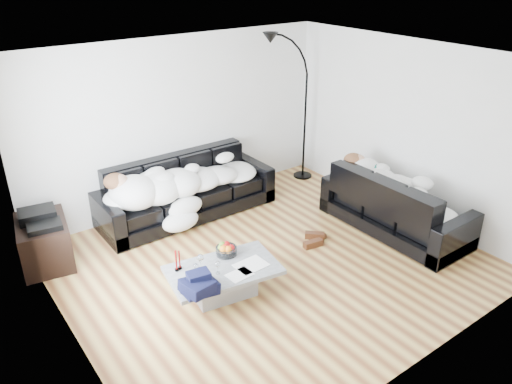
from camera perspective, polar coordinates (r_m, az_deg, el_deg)
ground at (r=6.56m, az=1.57°, el=-8.02°), size 5.00×5.00×0.00m
wall_back at (r=7.72m, az=-8.71°, el=7.75°), size 5.00×0.02×2.60m
wall_left at (r=4.96m, az=-21.77°, el=-4.50°), size 0.02×4.50×2.60m
wall_right at (r=7.64m, az=16.77°, el=6.76°), size 0.02×4.50×2.60m
ceiling at (r=5.55m, az=1.90°, el=14.89°), size 5.00×5.00×0.00m
sofa_back at (r=7.57m, az=-7.92°, el=0.43°), size 2.68×0.93×0.88m
sofa_right at (r=7.36m, az=15.70°, el=-1.16°), size 0.92×2.14×0.87m
sleeper_back at (r=7.45m, az=-7.83°, el=1.75°), size 2.27×0.78×0.45m
sleeper_right at (r=7.27m, az=15.90°, el=0.32°), size 0.77×1.83×0.45m
teal_cushion at (r=7.58m, az=11.82°, el=2.46°), size 0.42×0.38×0.20m
coffee_table at (r=5.91m, az=-3.71°, el=-10.16°), size 1.37×0.94×0.37m
fruit_bowl at (r=6.00m, az=-3.42°, el=-6.49°), size 0.26×0.26×0.16m
wine_glass_a at (r=5.78m, az=-6.35°, el=-7.90°), size 0.09×0.09×0.18m
wine_glass_b at (r=5.63m, az=-6.89°, el=-8.95°), size 0.09×0.09×0.18m
wine_glass_c at (r=5.68m, az=-4.40°, el=-8.59°), size 0.07×0.07×0.15m
candle_left at (r=5.75m, az=-9.11°, el=-7.77°), size 0.06×0.06×0.27m
candle_right at (r=5.78m, az=-8.74°, el=-7.70°), size 0.05×0.05×0.24m
newspaper_a at (r=5.84m, az=-0.58°, el=-8.32°), size 0.37×0.29×0.01m
newspaper_b at (r=5.68m, az=-1.90°, el=-9.40°), size 0.30×0.22×0.01m
navy_jacket at (r=5.34m, az=-6.75°, el=-9.94°), size 0.42×0.35×0.20m
shoes at (r=6.98m, az=6.62°, el=-5.41°), size 0.55×0.47×0.10m
av_cabinet at (r=6.95m, az=-23.00°, el=-5.33°), size 0.74×0.96×0.59m
stereo at (r=6.78m, az=-23.52°, el=-2.70°), size 0.49×0.40×0.13m
floor_lamp at (r=8.64m, az=5.64°, el=8.67°), size 0.86×0.46×2.25m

